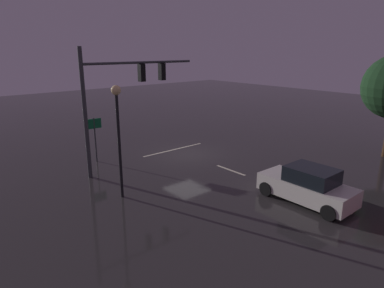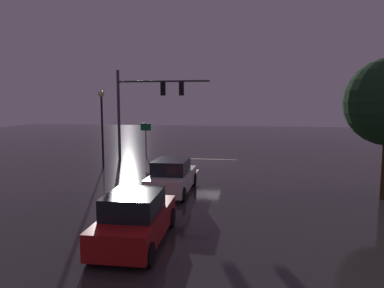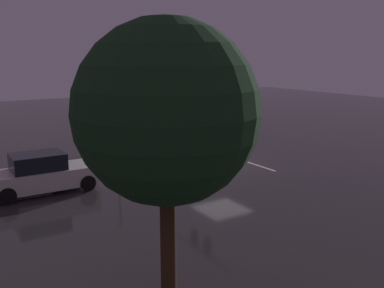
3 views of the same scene
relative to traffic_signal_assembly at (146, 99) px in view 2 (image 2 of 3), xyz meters
name	(u,v)px [view 2 (image 2 of 3)]	position (x,y,z in m)	size (l,w,h in m)	color
ground_plane	(203,162)	(-4.45, 0.27, -4.70)	(80.00, 80.00, 0.00)	#2D2B2B
traffic_signal_assembly	(146,99)	(0.00, 0.00, 0.00)	(7.22, 0.47, 6.94)	#383A3D
lane_dash_far	(196,173)	(-4.45, 4.27, -4.69)	(2.20, 0.16, 0.01)	beige
lane_dash_mid	(177,197)	(-4.45, 10.27, -4.69)	(2.20, 0.16, 0.01)	beige
lane_dash_near	(139,248)	(-4.45, 16.27, -4.69)	(2.20, 0.16, 0.01)	beige
stop_bar	(206,159)	(-4.45, -1.19, -4.69)	(5.00, 0.16, 0.01)	beige
car_approaching	(172,177)	(-4.02, 9.42, -3.90)	(1.93, 4.38, 1.70)	silver
car_distant	(135,219)	(-4.21, 15.84, -3.90)	(1.99, 4.40, 1.70)	maroon
street_lamp_right_kerb	(102,114)	(2.16, 3.42, -1.02)	(0.44, 0.44, 5.29)	black
route_sign	(146,132)	(0.76, -2.30, -2.70)	(0.90, 0.12, 2.77)	#383A3D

